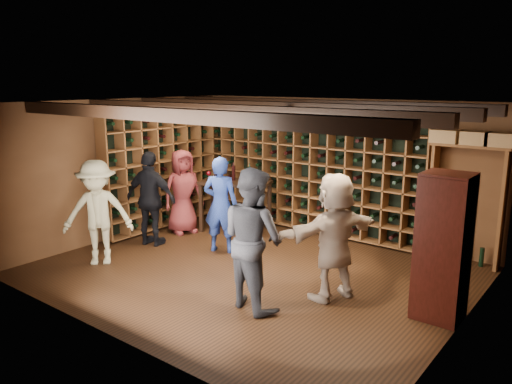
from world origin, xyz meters
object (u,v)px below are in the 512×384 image
Objects in this scene: man_blue_shirt at (221,205)px; guest_khaki at (98,213)px; display_cabinet at (442,250)px; tasting_table at (235,188)px; guest_woman_black at (151,199)px; guest_beige at (334,236)px; man_grey_suit at (253,239)px; guest_red_floral at (183,192)px.

man_blue_shirt is 0.98× the size of guest_khaki.
man_blue_shirt is (-3.67, 0.21, -0.05)m from display_cabinet.
tasting_table is (-4.23, 1.25, -0.01)m from display_cabinet.
display_cabinet is 4.86m from guest_woman_black.
guest_khaki is 3.68m from guest_beige.
display_cabinet is at bearing -136.84° from man_grey_suit.
tasting_table is (-2.94, 1.52, 0.01)m from guest_beige.
display_cabinet reaches higher than man_blue_shirt.
man_grey_suit is at bearing -64.27° from tasting_table.
display_cabinet is 1.06× the size of guest_woman_black.
man_blue_shirt is 1.17m from tasting_table.
guest_khaki is at bearing -120.46° from tasting_table.
display_cabinet is at bearing 124.76° from guest_beige.
man_grey_suit is 2.85m from guest_khaki.
man_grey_suit reaches higher than display_cabinet.
man_blue_shirt is at bearing -24.23° from man_grey_suit.
guest_beige reaches higher than guest_khaki.
guest_khaki reaches higher than tasting_table.
display_cabinet reaches higher than guest_beige.
tasting_table is at bearing -84.86° from man_blue_shirt.
tasting_table is (0.58, 2.62, 0.03)m from guest_khaki.
guest_beige reaches higher than man_blue_shirt.
guest_red_floral is 0.98m from tasting_table.
display_cabinet is at bearing -77.67° from guest_red_floral.
man_blue_shirt is 1.27m from guest_woman_black.
display_cabinet reaches higher than guest_woman_black.
display_cabinet is at bearing -29.91° from guest_khaki.
guest_khaki is (-2.84, -0.25, -0.08)m from man_grey_suit.
man_blue_shirt is 0.96× the size of guest_beige.
guest_woman_black is (-4.85, -0.26, -0.03)m from display_cabinet.
guest_woman_black is 1.16× the size of tasting_table.
guest_khaki is at bearing 78.63° from guest_woman_black.
man_grey_suit is 1.26× the size of tasting_table.
guest_red_floral is at bearing -80.45° from guest_beige.
guest_red_floral is at bearing -97.36° from guest_woman_black.
guest_beige is (3.66, -0.86, 0.05)m from guest_red_floral.
man_blue_shirt reaches higher than guest_red_floral.
guest_red_floral reaches higher than tasting_table.
guest_woman_black is at bearing 46.64° from guest_khaki.
guest_beige is (3.56, -0.01, 0.02)m from guest_woman_black.
man_blue_shirt is 0.98× the size of guest_woman_black.
man_grey_suit reaches higher than guest_red_floral.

